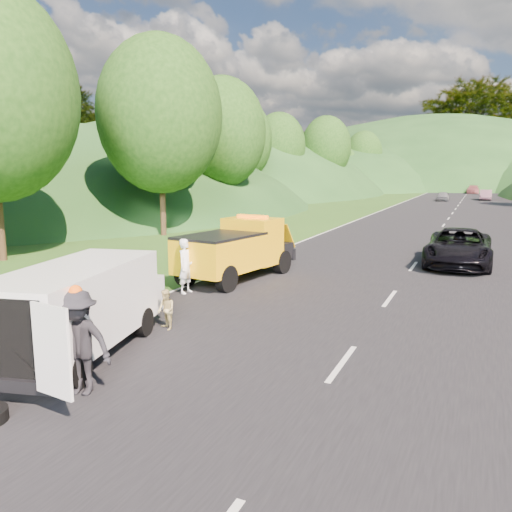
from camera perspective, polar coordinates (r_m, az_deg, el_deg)
The scene contains 15 objects.
ground at distance 13.72m, azimuth -0.37°, elevation -7.49°, with size 320.00×320.00×0.00m, color #38661E.
road_surface at distance 52.13m, azimuth 21.53°, elevation 4.56°, with size 14.00×200.00×0.02m, color black.
tree_line_left at distance 76.07m, azimuth 5.49°, elevation 6.58°, with size 14.00×140.00×14.00m, color #34601C, non-canonical shape.
hills_backdrop at distance 146.68m, azimuth 24.85°, elevation 7.21°, with size 201.00×288.60×44.00m, color #2D5B23, non-canonical shape.
tow_truck at distance 18.76m, azimuth -2.13°, elevation 0.81°, with size 2.81×5.75×2.37m.
white_van at distance 11.65m, azimuth -19.48°, elevation -5.27°, with size 3.72×6.16×2.04m.
woman at distance 16.94m, azimuth -7.95°, elevation -4.25°, with size 0.67×0.49×1.83m, color white.
child at distance 13.22m, azimuth -10.17°, elevation -8.32°, with size 0.51×0.40×1.04m, color tan.
worker at distance 10.05m, azimuth -19.27°, elevation -14.66°, with size 1.26×0.72×1.95m, color black.
suitcase at distance 15.38m, azimuth -15.69°, elevation -4.76°, with size 0.39×0.22×0.63m, color brown.
passing_suv at distance 23.32m, azimuth 22.03°, elevation -1.04°, with size 2.62×5.69×1.58m, color black.
dist_car_a at distance 73.49m, azimuth 20.55°, elevation 5.91°, with size 1.50×3.73×1.27m, color #57585D.
dist_car_b at distance 77.76m, azimuth 24.73°, elevation 5.81°, with size 1.54×4.41×1.45m, color #674451.
dist_car_c at distance 99.64m, azimuth 23.53°, elevation 6.55°, with size 2.07×5.08×1.48m, color #954A4B.
dist_car_d at distance 116.63m, azimuth 23.13°, elevation 6.92°, with size 1.50×3.73×1.27m, color brown.
Camera 1 is at (5.46, -11.92, 4.05)m, focal length 35.00 mm.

